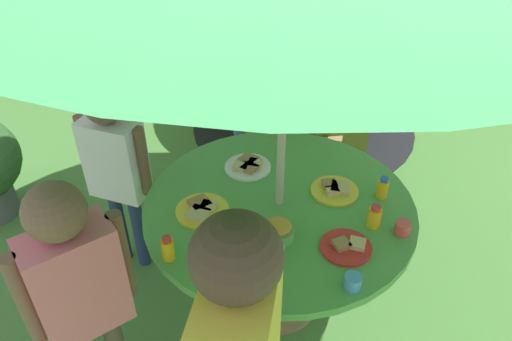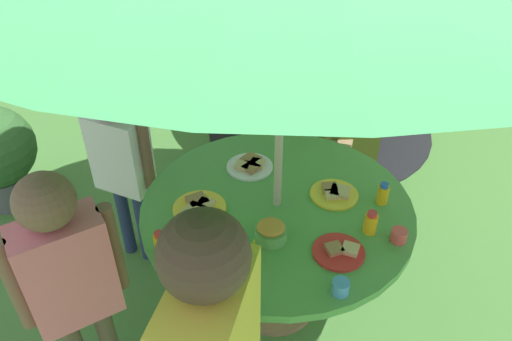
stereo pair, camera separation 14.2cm
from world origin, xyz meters
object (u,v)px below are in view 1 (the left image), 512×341
Objects in this scene: wooden_chair at (314,101)px; juice_bottle_center_front at (383,188)px; child_in_pink_shirt at (77,282)px; cup_far at (403,228)px; plate_back_edge at (202,210)px; cup_near at (353,282)px; child_in_white_shirt at (115,159)px; garden_table at (278,223)px; juice_bottle_near_left at (258,251)px; dome_tent at (309,30)px; plate_mid_right at (347,246)px; juice_bottle_far_left at (374,217)px; plate_near_right at (335,189)px; plate_center_back at (248,166)px; child_in_blue_shirt at (244,98)px; snack_bowl at (278,231)px; juice_bottle_far_right at (168,249)px.

wooden_chair is 1.26m from juice_bottle_center_front.
wooden_chair is 2.12m from child_in_pink_shirt.
child_in_pink_shirt is 1.33m from cup_far.
cup_near reaches higher than plate_back_edge.
child_in_white_shirt is at bearing 162.13° from juice_bottle_center_front.
child_in_pink_shirt is at bearing -151.12° from garden_table.
dome_tent is at bearing 73.08° from juice_bottle_near_left.
juice_bottle_far_left is at bearing 38.26° from plate_mid_right.
plate_near_right is at bearing -4.26° from child_in_pink_shirt.
plate_near_right is at bearing 10.30° from garden_table.
wooden_chair is 4.19× the size of plate_center_back.
juice_bottle_center_front is at bearing 25.07° from child_in_blue_shirt.
juice_bottle_near_left is 0.55m from juice_bottle_far_left.
plate_back_edge is (-0.31, 0.21, -0.03)m from snack_bowl.
juice_bottle_far_right reaches higher than snack_bowl.
plate_back_edge is (0.46, 0.43, -0.07)m from child_in_pink_shirt.
plate_back_edge reaches higher than garden_table.
juice_bottle_far_left is at bearing -27.98° from garden_table.
wooden_chair is 0.86× the size of child_in_white_shirt.
juice_bottle_far_left is at bearing -17.23° from child_in_pink_shirt.
juice_bottle_center_front is at bearing 50.77° from plate_mid_right.
child_in_pink_shirt is at bearing -31.29° from child_in_blue_shirt.
cup_far is (1.00, 0.03, -0.03)m from juice_bottle_far_right.
dome_tent reaches higher than child_in_white_shirt.
plate_near_right is at bearing 83.08° from plate_mid_right.
child_in_pink_shirt is 0.64m from plate_back_edge.
child_in_white_shirt is 16.99× the size of cup_near.
wooden_chair is 9.11× the size of juice_bottle_center_front.
juice_bottle_near_left is (-0.10, -0.13, 0.02)m from snack_bowl.
child_in_white_shirt is 0.75m from juice_bottle_far_right.
child_in_white_shirt reaches higher than plate_center_back.
plate_back_edge is 0.64m from plate_near_right.
child_in_white_shirt is (-0.73, -0.59, 0.00)m from child_in_blue_shirt.
dome_tent is 2.17m from plate_mid_right.
dome_tent is 7.78× the size of plate_back_edge.
juice_bottle_near_left is 1.90× the size of cup_near.
child_in_blue_shirt is at bearing 85.76° from plate_center_back.
snack_bowl is (-0.49, -1.46, 0.19)m from wooden_chair.
wooden_chair is 0.87× the size of child_in_blue_shirt.
garden_table is at bearing 0.00° from child_in_blue_shirt.
juice_bottle_far_right is at bearing -178.20° from cup_far.
juice_bottle_near_left is at bearing -20.56° from child_in_pink_shirt.
plate_back_edge is at bearing 164.07° from cup_far.
juice_bottle_far_right reaches higher than plate_mid_right.
plate_near_right is at bearing 40.84° from snack_bowl.
child_in_blue_shirt is 1.35m from plate_mid_right.
child_in_blue_shirt reaches higher than snack_bowl.
juice_bottle_far_left is 0.13m from cup_far.
child_in_pink_shirt is at bearing -163.86° from snack_bowl.
wooden_chair reaches higher than juice_bottle_far_left.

